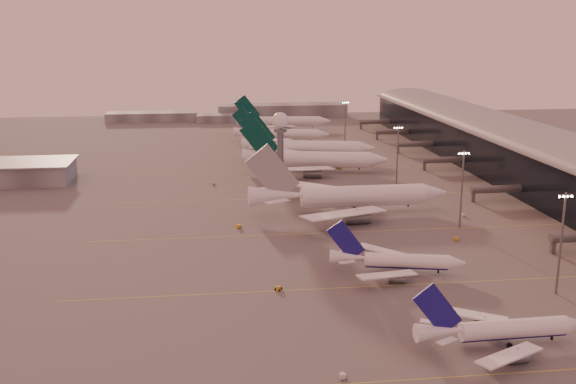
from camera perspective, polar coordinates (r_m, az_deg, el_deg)
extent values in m
plane|color=#5E5B5B|center=(156.91, 2.52, -9.59)|extent=(700.00, 700.00, 0.00)
cube|color=gold|center=(135.21, 18.19, -14.38)|extent=(180.00, 0.25, 0.02)
cube|color=gold|center=(172.98, 11.89, -7.60)|extent=(180.00, 0.25, 0.02)
cube|color=gold|center=(213.58, 8.03, -3.27)|extent=(180.00, 0.25, 0.02)
cube|color=gold|center=(255.65, 5.44, -0.33)|extent=(180.00, 0.25, 0.02)
cube|color=gold|center=(303.39, 3.42, 1.97)|extent=(180.00, 0.25, 0.02)
cube|color=black|center=(289.54, 20.31, 2.36)|extent=(36.00, 360.00, 18.00)
cylinder|color=gray|center=(288.02, 20.46, 4.12)|extent=(10.08, 360.00, 10.08)
cube|color=gray|center=(287.99, 20.46, 4.16)|extent=(40.00, 362.00, 0.80)
cube|color=slate|center=(204.42, 21.52, -4.27)|extent=(1.20, 1.20, 4.40)
cylinder|color=slate|center=(258.09, 17.49, 0.24)|extent=(22.00, 2.80, 2.80)
cube|color=slate|center=(254.66, 15.40, -0.32)|extent=(1.20, 1.20, 4.40)
cylinder|color=slate|center=(308.65, 13.25, 2.68)|extent=(22.00, 2.80, 2.80)
cube|color=slate|center=(305.79, 11.47, 2.23)|extent=(1.20, 1.20, 4.40)
cylinder|color=slate|center=(347.67, 10.88, 4.03)|extent=(22.00, 2.80, 2.80)
cube|color=slate|center=(345.13, 9.28, 3.63)|extent=(1.20, 1.20, 4.40)
cylinder|color=slate|center=(387.31, 8.99, 5.09)|extent=(22.00, 2.80, 2.80)
cube|color=slate|center=(385.04, 7.54, 4.75)|extent=(1.20, 1.20, 4.40)
cylinder|color=slate|center=(425.49, 7.52, 5.92)|extent=(22.00, 2.80, 2.80)
cube|color=slate|center=(423.42, 6.19, 5.61)|extent=(1.20, 1.20, 4.40)
cylinder|color=slate|center=(268.48, -0.65, 2.82)|extent=(2.60, 2.60, 22.00)
cylinder|color=slate|center=(266.52, -0.66, 5.25)|extent=(5.20, 5.20, 1.20)
sphere|color=white|center=(265.96, -0.66, 6.08)|extent=(6.40, 6.40, 6.40)
cylinder|color=slate|center=(265.49, -0.66, 6.87)|extent=(0.16, 0.16, 2.00)
cylinder|color=slate|center=(171.52, 22.10, -4.11)|extent=(0.56, 0.56, 25.00)
cube|color=slate|center=(168.42, 22.46, -0.22)|extent=(3.60, 0.25, 0.25)
sphere|color=#FFEABF|center=(167.78, 22.01, -0.37)|extent=(0.56, 0.56, 0.56)
sphere|color=#FFEABF|center=(168.26, 22.30, -0.36)|extent=(0.56, 0.56, 0.56)
sphere|color=#FFEABF|center=(168.75, 22.60, -0.35)|extent=(0.56, 0.56, 0.56)
sphere|color=#FFEABF|center=(169.25, 22.89, -0.33)|extent=(0.56, 0.56, 0.56)
cylinder|color=slate|center=(218.09, 14.50, 0.18)|extent=(0.56, 0.56, 25.00)
cube|color=slate|center=(215.66, 14.69, 3.28)|extent=(3.60, 0.25, 0.25)
sphere|color=#FFEABF|center=(215.18, 14.31, 3.17)|extent=(0.56, 0.56, 0.56)
sphere|color=#FFEABF|center=(215.54, 14.56, 3.18)|extent=(0.56, 0.56, 0.56)
sphere|color=#FFEABF|center=(215.91, 14.81, 3.18)|extent=(0.56, 0.56, 0.56)
sphere|color=#FFEABF|center=(216.28, 15.05, 3.18)|extent=(0.56, 0.56, 0.56)
cylinder|color=slate|center=(267.34, 9.24, 2.92)|extent=(0.56, 0.56, 25.00)
cube|color=slate|center=(265.36, 9.34, 5.47)|extent=(3.60, 0.25, 0.25)
sphere|color=#FFEABF|center=(265.00, 9.02, 5.38)|extent=(0.56, 0.56, 0.56)
sphere|color=#FFEABF|center=(265.28, 9.23, 5.38)|extent=(0.56, 0.56, 0.56)
sphere|color=#FFEABF|center=(265.56, 9.44, 5.38)|extent=(0.56, 0.56, 0.56)
sphere|color=#FFEABF|center=(265.84, 9.64, 5.38)|extent=(0.56, 0.56, 0.56)
cylinder|color=slate|center=(353.00, 4.86, 5.69)|extent=(0.56, 0.56, 25.00)
cube|color=slate|center=(351.51, 4.90, 7.62)|extent=(3.60, 0.25, 0.25)
sphere|color=#FFEABF|center=(351.25, 4.66, 7.56)|extent=(0.56, 0.56, 0.56)
sphere|color=#FFEABF|center=(351.45, 4.82, 7.56)|extent=(0.56, 0.56, 0.56)
sphere|color=#FFEABF|center=(351.66, 4.98, 7.56)|extent=(0.56, 0.56, 0.56)
sphere|color=#FFEABF|center=(351.86, 5.14, 7.56)|extent=(0.56, 0.56, 0.56)
cube|color=slate|center=(467.02, -11.46, 6.28)|extent=(60.00, 18.00, 6.00)
cube|color=slate|center=(478.51, -0.50, 6.91)|extent=(90.00, 20.00, 9.00)
cube|color=slate|center=(456.04, -5.23, 6.26)|extent=(40.00, 15.00, 5.00)
cylinder|color=white|center=(144.83, 18.55, -11.09)|extent=(22.39, 4.43, 3.79)
cylinder|color=navy|center=(145.18, 18.53, -11.39)|extent=(21.91, 3.35, 2.73)
cone|color=white|center=(151.14, 23.12, -10.43)|extent=(4.42, 3.92, 3.79)
cone|color=white|center=(138.43, 12.61, -11.65)|extent=(9.45, 4.06, 3.79)
cube|color=white|center=(135.33, 18.24, -13.20)|extent=(15.86, 11.22, 1.19)
cylinder|color=slate|center=(139.01, 18.79, -13.29)|extent=(4.38, 2.59, 2.47)
cube|color=slate|center=(138.53, 18.83, -12.90)|extent=(0.31, 0.26, 1.52)
cube|color=white|center=(150.47, 15.03, -10.14)|extent=(16.10, 10.51, 1.19)
cylinder|color=slate|center=(150.42, 16.29, -10.96)|extent=(4.38, 2.59, 2.47)
cube|color=slate|center=(149.99, 16.32, -10.58)|extent=(0.31, 0.26, 1.52)
cube|color=navy|center=(136.33, 12.53, -9.89)|extent=(10.42, 0.64, 11.31)
cube|color=white|center=(134.81, 13.29, -12.38)|extent=(4.57, 3.43, 0.25)
cube|color=white|center=(142.03, 11.99, -10.90)|extent=(4.60, 3.25, 0.25)
cylinder|color=black|center=(149.79, 21.42, -11.58)|extent=(0.50, 0.50, 1.00)
cylinder|color=black|center=(146.88, 17.45, -11.73)|extent=(1.11, 0.53, 1.10)
cylinder|color=black|center=(143.37, 18.22, -12.45)|extent=(1.11, 0.53, 1.10)
cylinder|color=white|center=(177.50, 10.00, -5.91)|extent=(21.85, 8.52, 3.67)
cylinder|color=navy|center=(177.78, 9.98, -6.17)|extent=(21.20, 7.42, 2.65)
cone|color=white|center=(178.89, 14.14, -5.97)|extent=(4.91, 4.53, 3.67)
cone|color=white|center=(176.90, 5.02, -5.66)|extent=(9.65, 5.65, 3.67)
cube|color=white|center=(168.94, 8.37, -7.12)|extent=(16.02, 7.48, 1.16)
cylinder|color=slate|center=(171.67, 9.21, -7.40)|extent=(4.61, 3.28, 2.39)
cube|color=slate|center=(171.30, 9.22, -7.08)|extent=(0.34, 0.30, 1.47)
cube|color=white|center=(185.94, 8.18, -5.13)|extent=(14.13, 13.01, 1.16)
cylinder|color=slate|center=(184.60, 9.00, -5.85)|extent=(4.61, 3.28, 2.39)
cube|color=slate|center=(184.25, 9.01, -5.55)|extent=(0.34, 0.30, 1.47)
cube|color=navy|center=(175.44, 4.91, -4.26)|extent=(9.89, 2.64, 10.95)
cube|color=white|center=(172.93, 5.00, -6.09)|extent=(4.42, 2.45, 0.24)
cube|color=white|center=(180.81, 5.06, -5.19)|extent=(4.23, 3.86, 0.24)
cylinder|color=black|center=(179.13, 12.60, -6.71)|extent=(0.48, 0.48, 0.97)
cylinder|color=black|center=(180.22, 9.37, -6.41)|extent=(1.15, 0.71, 1.06)
cylinder|color=black|center=(176.23, 9.44, -6.89)|extent=(1.15, 0.71, 1.06)
cylinder|color=white|center=(232.65, 6.35, -0.60)|extent=(42.91, 7.25, 6.69)
cylinder|color=white|center=(233.02, 6.34, -0.96)|extent=(42.03, 5.36, 4.82)
cone|color=white|center=(240.08, 12.28, -0.38)|extent=(8.38, 6.80, 6.69)
cone|color=white|center=(227.04, -1.10, -0.66)|extent=(18.04, 6.92, 6.69)
cube|color=white|center=(213.87, 4.78, -2.18)|extent=(30.38, 21.03, 1.99)
cylinder|color=slate|center=(219.71, 5.85, -2.51)|extent=(8.34, 4.46, 4.35)
cube|color=slate|center=(219.28, 5.86, -2.12)|extent=(0.33, 0.27, 2.68)
cube|color=white|center=(247.57, 3.00, 0.07)|extent=(30.59, 20.41, 1.99)
cylinder|color=slate|center=(245.25, 4.37, -0.74)|extent=(8.34, 4.46, 4.35)
cube|color=slate|center=(244.87, 4.37, -0.39)|extent=(0.33, 0.27, 2.68)
cube|color=#929498|center=(225.09, -1.34, 1.28)|extent=(18.55, 0.62, 19.86)
cube|color=white|center=(219.00, -0.94, -1.16)|extent=(8.80, 6.51, 0.27)
cube|color=white|center=(234.94, -1.43, -0.12)|extent=(8.82, 6.35, 0.27)
cylinder|color=black|center=(238.12, 10.13, -1.42)|extent=(0.54, 0.54, 1.08)
cylinder|color=black|center=(235.11, 5.37, -1.44)|extent=(1.19, 0.56, 1.19)
cylinder|color=black|center=(230.66, 5.64, -1.75)|extent=(1.19, 0.56, 1.19)
cylinder|color=white|center=(296.25, 3.14, 2.57)|extent=(40.10, 14.01, 6.39)
cylinder|color=white|center=(296.54, 3.13, 2.30)|extent=(38.97, 12.10, 4.60)
cone|color=white|center=(296.79, 7.71, 2.49)|extent=(8.77, 7.76, 6.39)
cone|color=white|center=(297.90, -2.28, 2.80)|extent=(17.54, 9.51, 6.39)
cube|color=white|center=(280.51, 1.07, 1.72)|extent=(29.46, 14.66, 1.89)
cylinder|color=slate|center=(284.70, 2.09, 1.35)|extent=(8.33, 5.57, 4.15)
cube|color=slate|center=(284.38, 2.09, 1.65)|extent=(0.38, 0.33, 2.56)
cube|color=white|center=(313.12, 1.41, 3.00)|extent=(26.48, 23.36, 1.89)
cylinder|color=slate|center=(309.58, 2.27, 2.37)|extent=(8.33, 5.57, 4.15)
cube|color=slate|center=(309.28, 2.27, 2.64)|extent=(0.38, 0.33, 2.56)
cube|color=#053730|center=(296.63, -2.45, 4.25)|extent=(17.31, 3.81, 18.91)
cube|color=white|center=(290.43, -2.50, 2.54)|extent=(8.15, 4.73, 0.28)
cube|color=white|center=(305.39, -2.17, 3.11)|extent=(7.84, 6.93, 0.28)
cylinder|color=black|center=(297.18, 6.03, 1.77)|extent=(0.55, 0.55, 1.10)
cylinder|color=black|center=(299.48, 2.53, 1.94)|extent=(1.30, 0.78, 1.21)
cylinder|color=black|center=(294.74, 2.50, 1.75)|extent=(1.30, 0.78, 1.21)
cylinder|color=white|center=(324.46, 2.50, 3.57)|extent=(40.07, 13.98, 6.39)
cylinder|color=white|center=(324.72, 2.49, 3.32)|extent=(38.95, 12.08, 4.60)
cone|color=white|center=(324.66, 6.67, 3.50)|extent=(8.76, 7.76, 6.39)
cone|color=white|center=(326.32, -2.45, 3.77)|extent=(17.53, 9.50, 6.39)
cube|color=white|center=(308.75, 0.59, 2.84)|extent=(29.44, 14.66, 1.89)
cylinder|color=slate|center=(312.86, 1.52, 2.50)|extent=(8.32, 5.57, 4.15)
cube|color=slate|center=(312.57, 1.52, 2.77)|extent=(0.38, 0.33, 2.55)
cube|color=white|center=(341.44, 0.94, 3.91)|extent=(26.47, 23.34, 1.89)
cylinder|color=slate|center=(337.80, 1.72, 3.34)|extent=(8.32, 5.57, 4.15)
cube|color=slate|center=(337.53, 1.72, 3.59)|extent=(0.38, 0.33, 2.55)
cube|color=#053730|center=(325.17, -2.61, 5.10)|extent=(17.30, 3.80, 18.89)
cube|color=white|center=(318.83, -2.66, 3.56)|extent=(8.14, 4.73, 0.28)
cube|color=white|center=(333.82, -2.35, 4.03)|extent=(7.84, 6.92, 0.28)
cylinder|color=black|center=(325.12, 5.14, 2.84)|extent=(0.55, 0.55, 1.10)
cylinder|color=black|center=(327.66, 1.94, 2.98)|extent=(1.30, 0.78, 1.21)
cylinder|color=black|center=(322.91, 1.91, 2.82)|extent=(1.30, 0.78, 1.21)
cylinder|color=white|center=(372.12, 0.00, 4.79)|extent=(33.04, 11.56, 5.26)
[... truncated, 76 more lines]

